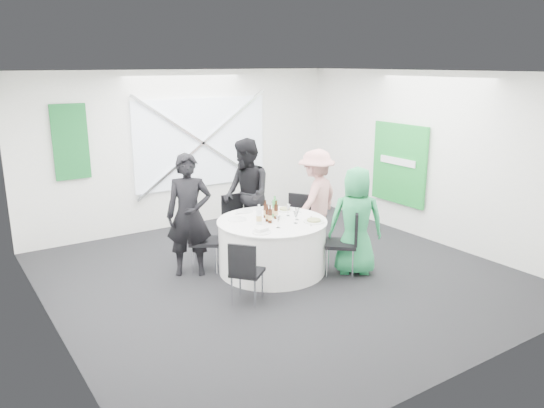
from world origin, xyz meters
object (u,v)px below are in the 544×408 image
banquet_table (272,246)px  green_water_bottle (275,209)px  person_woman_green (356,221)px  person_man_back_left (189,215)px  clear_water_bottle (259,217)px  person_man_back (246,195)px  chair_front_left (245,269)px  chair_back_right (297,217)px  person_woman_pink (316,199)px  chair_front_right (347,238)px  chair_back_left (199,235)px  chair_back (236,217)px

banquet_table → green_water_bottle: green_water_bottle is taller
person_woman_green → green_water_bottle: (-0.82, 0.82, 0.12)m
person_man_back_left → clear_water_bottle: (0.76, -0.61, 0.00)m
person_man_back → chair_front_left: bearing=-21.0°
person_man_back_left → clear_water_bottle: size_ratio=6.18×
person_woman_green → chair_back_right: bearing=-50.8°
banquet_table → person_woman_pink: (1.17, 0.48, 0.42)m
chair_front_left → person_man_back: size_ratio=0.46×
chair_front_left → green_water_bottle: size_ratio=2.61×
chair_front_right → person_man_back: size_ratio=0.53×
person_woman_green → green_water_bottle: size_ratio=4.92×
banquet_table → person_man_back_left: person_man_back_left is taller
person_man_back_left → person_woman_green: size_ratio=1.13×
person_woman_green → green_water_bottle: 1.17m
chair_front_right → green_water_bottle: (-0.67, 0.82, 0.33)m
person_man_back → clear_water_bottle: size_ratio=6.37×
chair_front_left → person_woman_green: bearing=-128.7°
chair_front_right → person_woman_green: size_ratio=0.61×
chair_back_left → person_man_back: person_man_back is taller
person_man_back → chair_back_right: bearing=69.4°
clear_water_bottle → chair_front_left: bearing=-133.1°
chair_front_right → clear_water_bottle: (-1.04, 0.65, 0.32)m
chair_back → green_water_bottle: bearing=-83.5°
person_man_back_left → green_water_bottle: 1.22m
chair_back_right → person_woman_green: bearing=-31.4°
banquet_table → chair_front_left: 1.15m
banquet_table → chair_front_right: size_ratio=1.66×
chair_back_left → chair_front_right: 2.10m
chair_front_left → person_woman_pink: person_woman_pink is taller
banquet_table → chair_back_right: bearing=34.0°
chair_back_left → green_water_bottle: 1.14m
clear_water_bottle → person_man_back_left: bearing=141.3°
chair_front_right → person_woman_pink: size_ratio=0.59×
person_man_back_left → person_woman_pink: person_man_back_left is taller
chair_back_right → clear_water_bottle: bearing=-94.2°
banquet_table → chair_front_right: bearing=-41.7°
banquet_table → chair_back: 1.16m
banquet_table → person_man_back_left: bearing=151.2°
chair_front_right → green_water_bottle: 1.11m
person_man_back → person_woman_green: 1.89m
chair_back_right → person_man_back: 0.90m
chair_back_left → chair_front_right: chair_front_right is taller
chair_back_left → person_woman_pink: person_woman_pink is taller
chair_front_right → person_woman_green: bearing=132.3°
person_woman_green → clear_water_bottle: bearing=8.2°
chair_front_left → person_woman_pink: bearing=-99.1°
chair_back → chair_front_left: 2.11m
banquet_table → person_man_back_left: (-1.02, 0.56, 0.48)m
chair_back → person_man_back_left: person_man_back_left is taller
banquet_table → chair_front_right: 1.08m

